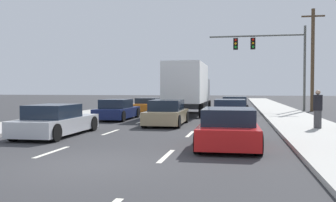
# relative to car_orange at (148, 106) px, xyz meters

# --- Properties ---
(ground_plane) EXTENTS (140.00, 140.00, 0.00)m
(ground_plane) POSITION_rel_car_orange_xyz_m (3.39, 5.25, -0.52)
(ground_plane) COLOR #333335
(sidewalk_right) EXTENTS (3.15, 80.00, 0.14)m
(sidewalk_right) POSITION_rel_car_orange_xyz_m (10.22, 0.25, -0.45)
(sidewalk_right) COLOR #B2AFA8
(sidewalk_right) RESTS_ON ground_plane
(sidewalk_left) EXTENTS (3.15, 80.00, 0.14)m
(sidewalk_left) POSITION_rel_car_orange_xyz_m (-3.43, 0.25, -0.45)
(sidewalk_left) COLOR #B2AFA8
(sidewalk_left) RESTS_ON ground_plane
(lane_markings) EXTENTS (3.54, 52.00, 0.01)m
(lane_markings) POSITION_rel_car_orange_xyz_m (3.39, 1.87, -0.52)
(lane_markings) COLOR silver
(lane_markings) RESTS_ON ground_plane
(car_orange) EXTENTS (1.94, 4.35, 1.13)m
(car_orange) POSITION_rel_car_orange_xyz_m (0.00, 0.00, 0.00)
(car_orange) COLOR orange
(car_orange) RESTS_ON ground_plane
(car_navy) EXTENTS (1.86, 4.30, 1.22)m
(car_navy) POSITION_rel_car_orange_xyz_m (-0.14, -6.93, 0.04)
(car_navy) COLOR #141E4C
(car_navy) RESTS_ON ground_plane
(car_silver) EXTENTS (1.87, 4.54, 1.24)m
(car_silver) POSITION_rel_car_orange_xyz_m (-0.04, -14.62, 0.04)
(car_silver) COLOR #B7BABF
(car_silver) RESTS_ON ground_plane
(box_truck) EXTENTS (2.60, 8.14, 3.53)m
(box_truck) POSITION_rel_car_orange_xyz_m (3.58, -2.46, 1.48)
(box_truck) COLOR white
(box_truck) RESTS_ON ground_plane
(car_tan) EXTENTS (1.87, 4.06, 1.28)m
(car_tan) POSITION_rel_car_orange_xyz_m (3.42, -9.65, 0.07)
(car_tan) COLOR tan
(car_tan) RESTS_ON ground_plane
(car_black) EXTENTS (2.00, 4.14, 1.27)m
(car_black) POSITION_rel_car_orange_xyz_m (6.74, -0.69, 0.07)
(car_black) COLOR black
(car_black) RESTS_ON ground_plane
(car_white) EXTENTS (1.91, 4.69, 1.30)m
(car_white) POSITION_rel_car_orange_xyz_m (6.59, -8.44, 0.08)
(car_white) COLOR white
(car_white) RESTS_ON ground_plane
(car_red) EXTENTS (1.97, 4.30, 1.23)m
(car_red) POSITION_rel_car_orange_xyz_m (6.72, -16.04, 0.05)
(car_red) COLOR red
(car_red) RESTS_ON ground_plane
(traffic_signal_mast) EXTENTS (8.03, 0.69, 7.11)m
(traffic_signal_mast) POSITION_rel_car_orange_xyz_m (9.16, 4.44, 4.63)
(traffic_signal_mast) COLOR #595B56
(traffic_signal_mast) RESTS_ON ground_plane
(utility_pole_mid) EXTENTS (1.80, 0.28, 8.33)m
(utility_pole_mid) POSITION_rel_car_orange_xyz_m (12.90, 3.73, 3.78)
(utility_pole_mid) COLOR brown
(utility_pole_mid) RESTS_ON ground_plane
(pedestrian_near_corner) EXTENTS (0.38, 0.38, 1.66)m
(pedestrian_near_corner) POSITION_rel_car_orange_xyz_m (10.39, -11.18, 0.44)
(pedestrian_near_corner) COLOR #3F3F42
(pedestrian_near_corner) RESTS_ON sidewalk_right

